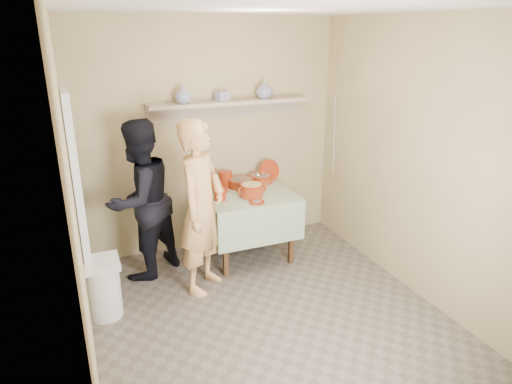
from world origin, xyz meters
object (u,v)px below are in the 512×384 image
person_helper (141,200)px  serving_table (246,202)px  person_cook (202,208)px  cazuela_rice (252,189)px  trash_bin (103,288)px

person_helper → serving_table: person_helper is taller
person_cook → person_helper: 0.71m
cazuela_rice → trash_bin: size_ratio=0.59×
person_helper → serving_table: bearing=144.1°
cazuela_rice → trash_bin: bearing=-163.8°
person_helper → serving_table: size_ratio=1.70×
person_helper → trash_bin: size_ratio=2.95×
person_helper → cazuela_rice: bearing=135.9°
person_helper → serving_table: (1.14, -0.01, -0.18)m
person_cook → cazuela_rice: (0.65, 0.33, -0.01)m
serving_table → cazuela_rice: 0.26m
person_cook → serving_table: (0.64, 0.49, -0.21)m
person_cook → cazuela_rice: bearing=-21.0°
cazuela_rice → trash_bin: (-1.62, -0.47, -0.56)m
serving_table → trash_bin: serving_table is taller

